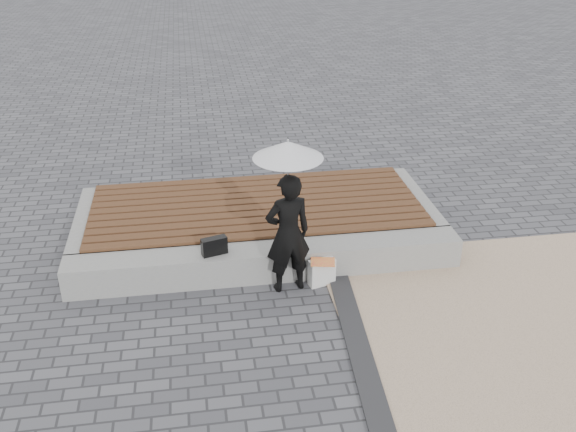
# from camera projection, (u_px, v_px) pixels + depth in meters

# --- Properties ---
(ground) EXTENTS (80.00, 80.00, 0.00)m
(ground) POSITION_uv_depth(u_px,v_px,m) (286.00, 355.00, 6.84)
(ground) COLOR #515156
(ground) RESTS_ON ground
(edging_band) EXTENTS (0.61, 5.20, 0.04)m
(edging_band) POSITION_uv_depth(u_px,v_px,m) (367.00, 378.00, 6.50)
(edging_band) COLOR #29292B
(edging_band) RESTS_ON ground
(seating_ledge) EXTENTS (5.00, 0.45, 0.40)m
(seating_ledge) POSITION_uv_depth(u_px,v_px,m) (267.00, 261.00, 8.15)
(seating_ledge) COLOR gray
(seating_ledge) RESTS_ON ground
(timber_platform) EXTENTS (5.00, 2.00, 0.40)m
(timber_platform) POSITION_uv_depth(u_px,v_px,m) (256.00, 218.00, 9.21)
(timber_platform) COLOR gray
(timber_platform) RESTS_ON ground
(timber_decking) EXTENTS (4.60, 2.00, 0.04)m
(timber_decking) POSITION_uv_depth(u_px,v_px,m) (256.00, 205.00, 9.11)
(timber_decking) COLOR brown
(timber_decking) RESTS_ON timber_platform
(woman) EXTENTS (0.61, 0.46, 1.53)m
(woman) POSITION_uv_depth(u_px,v_px,m) (288.00, 234.00, 7.63)
(woman) COLOR black
(woman) RESTS_ON ground
(parasol) EXTENTS (0.80, 0.80, 1.02)m
(parasol) POSITION_uv_depth(u_px,v_px,m) (288.00, 150.00, 7.15)
(parasol) COLOR #B9B9BE
(parasol) RESTS_ON ground
(handbag) EXTENTS (0.33, 0.19, 0.22)m
(handbag) POSITION_uv_depth(u_px,v_px,m) (214.00, 246.00, 7.88)
(handbag) COLOR black
(handbag) RESTS_ON seating_ledge
(canvas_tote) EXTENTS (0.35, 0.22, 0.34)m
(canvas_tote) POSITION_uv_depth(u_px,v_px,m) (322.00, 272.00, 7.98)
(canvas_tote) COLOR silver
(canvas_tote) RESTS_ON ground
(magazine) EXTENTS (0.33, 0.27, 0.01)m
(magazine) POSITION_uv_depth(u_px,v_px,m) (323.00, 262.00, 7.86)
(magazine) COLOR red
(magazine) RESTS_ON canvas_tote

